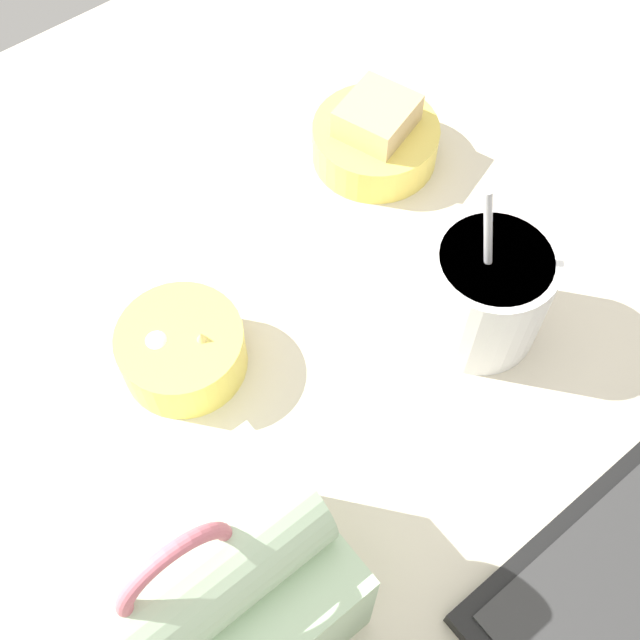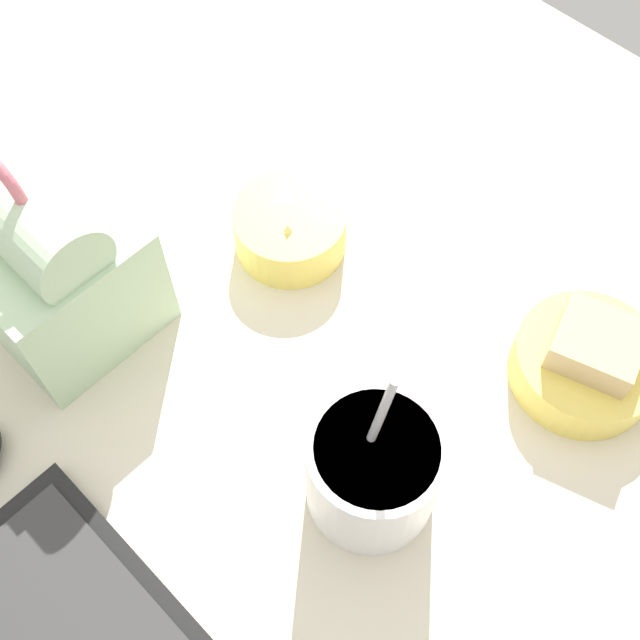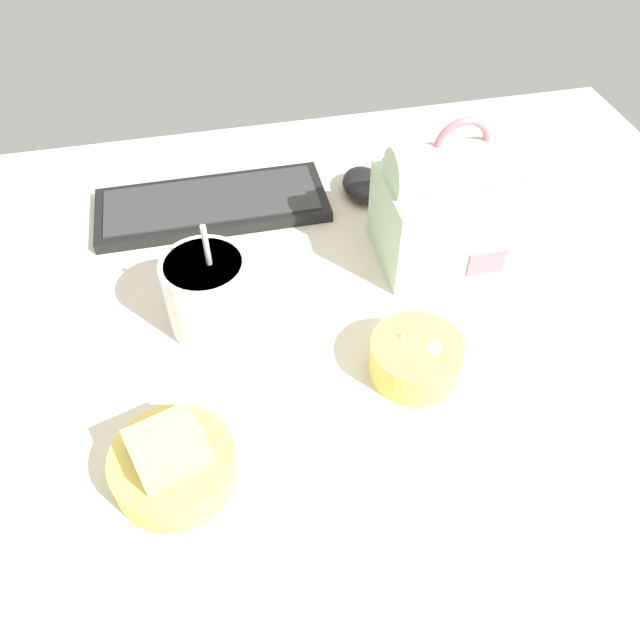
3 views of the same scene
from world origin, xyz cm
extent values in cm
cube|color=beige|center=(0.00, 0.00, 1.00)|extent=(140.00, 110.00, 2.00)
cube|color=#B7D6AD|center=(22.46, 13.25, 8.44)|extent=(19.23, 14.19, 12.87)
cylinder|color=#B7D6AD|center=(22.46, 13.25, 16.82)|extent=(18.27, 7.08, 7.08)
cube|color=#DB707F|center=(25.82, 6.06, 5.54)|extent=(5.38, 0.30, 3.86)
cylinder|color=white|center=(-12.13, 6.45, 7.31)|extent=(10.87, 10.87, 10.63)
cylinder|color=#C6892D|center=(-12.13, 6.45, 12.33)|extent=(9.56, 9.56, 0.60)
cylinder|color=silver|center=(-11.31, 5.90, 13.78)|extent=(0.70, 3.64, 12.03)
cylinder|color=#EFD65B|center=(-18.33, -15.32, 4.13)|extent=(13.16, 13.16, 4.27)
cube|color=tan|center=(-18.33, -15.32, 6.48)|extent=(8.91, 8.49, 5.97)
cylinder|color=#EFD65B|center=(11.25, -7.07, 4.47)|extent=(11.20, 11.20, 4.94)
ellipsoid|color=white|center=(12.92, -7.91, 5.52)|extent=(3.05, 3.05, 3.58)
cone|color=#F4DB84|center=(9.85, -5.51, 5.83)|extent=(5.06, 5.06, 4.20)
sphere|color=black|center=(11.60, -10.47, 4.40)|extent=(1.34, 1.34, 1.34)
sphere|color=black|center=(12.07, -9.82, 4.40)|extent=(1.34, 1.34, 1.34)
camera|label=1|loc=(23.08, 27.06, 66.32)|focal=45.00mm
camera|label=2|loc=(-24.13, 24.72, 68.79)|focal=45.00mm
camera|label=3|loc=(-10.48, -51.25, 63.19)|focal=35.00mm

